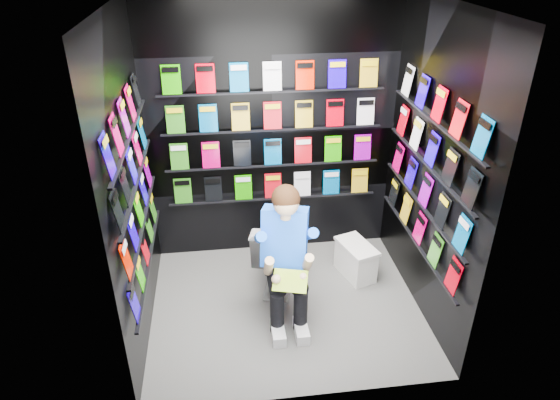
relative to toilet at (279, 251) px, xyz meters
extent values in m
plane|color=#565654|center=(0.02, -0.36, -0.37)|extent=(2.40, 2.40, 0.00)
plane|color=white|center=(0.02, -0.36, 2.23)|extent=(2.40, 2.40, 0.00)
cube|color=black|center=(0.02, 0.64, 0.93)|extent=(2.40, 0.04, 2.60)
cube|color=black|center=(0.02, -1.36, 0.93)|extent=(2.40, 0.04, 2.60)
cube|color=black|center=(-1.18, -0.36, 0.93)|extent=(0.04, 2.00, 2.60)
cube|color=black|center=(1.22, -0.36, 0.93)|extent=(0.04, 2.00, 2.60)
imported|color=silver|center=(0.00, 0.00, 0.00)|extent=(0.60, 0.83, 0.73)
cube|color=white|center=(0.77, 0.03, -0.21)|extent=(0.35, 0.48, 0.32)
cube|color=white|center=(0.77, 0.03, -0.03)|extent=(0.38, 0.50, 0.03)
cube|color=green|center=(0.00, -0.73, 0.21)|extent=(0.31, 0.23, 0.12)
camera|label=1|loc=(-0.49, -3.85, 2.67)|focal=32.00mm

